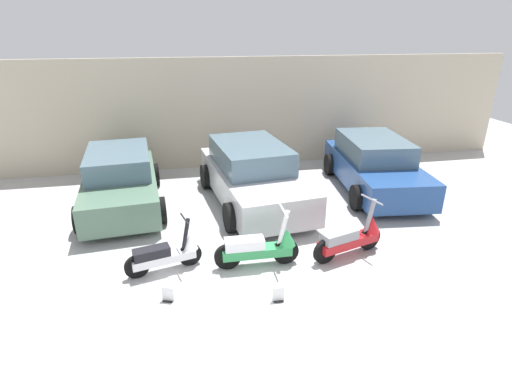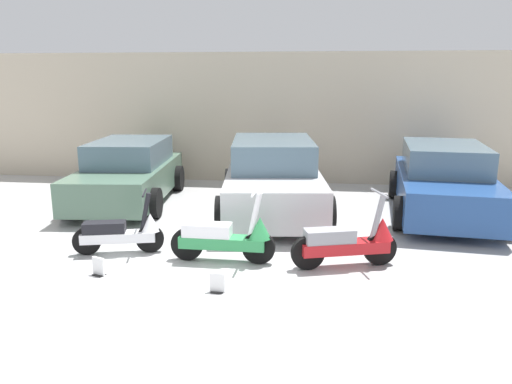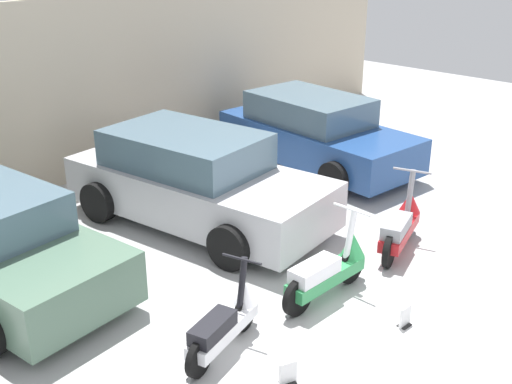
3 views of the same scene
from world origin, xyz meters
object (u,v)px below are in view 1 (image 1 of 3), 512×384
at_px(scooter_front_right, 261,247).
at_px(placard_near_left_scooter, 168,295).
at_px(car_rear_right, 374,165).
at_px(scooter_front_center, 351,237).
at_px(placard_near_right_scooter, 278,295).
at_px(scooter_front_left, 167,253).
at_px(car_rear_center, 253,175).
at_px(car_rear_left, 121,180).

bearing_deg(scooter_front_right, placard_near_left_scooter, -155.29).
bearing_deg(car_rear_right, scooter_front_center, -26.48).
distance_m(placard_near_left_scooter, placard_near_right_scooter, 1.77).
height_order(scooter_front_left, placard_near_left_scooter, scooter_front_left).
distance_m(scooter_front_left, scooter_front_center, 3.46).
distance_m(car_rear_right, placard_near_right_scooter, 5.69).
bearing_deg(placard_near_right_scooter, car_rear_center, 85.29).
bearing_deg(scooter_front_left, car_rear_left, 95.15).
height_order(scooter_front_right, placard_near_left_scooter, scooter_front_right).
bearing_deg(car_rear_center, placard_near_left_scooter, -36.32).
distance_m(car_rear_center, placard_near_right_scooter, 4.07).
height_order(scooter_front_center, car_rear_center, car_rear_center).
height_order(scooter_front_center, placard_near_left_scooter, scooter_front_center).
relative_size(scooter_front_center, car_rear_right, 0.36).
distance_m(scooter_front_center, car_rear_left, 5.67).
bearing_deg(car_rear_center, scooter_front_center, 18.46).
relative_size(car_rear_center, car_rear_right, 1.06).
bearing_deg(placard_near_right_scooter, car_rear_right, 48.98).
relative_size(scooter_front_left, scooter_front_center, 0.89).
xyz_separation_m(scooter_front_left, scooter_front_center, (3.46, -0.14, 0.05)).
bearing_deg(car_rear_left, placard_near_right_scooter, 27.62).
xyz_separation_m(scooter_front_right, placard_near_left_scooter, (-1.67, -0.74, -0.27)).
bearing_deg(car_rear_left, scooter_front_left, 14.06).
xyz_separation_m(car_rear_center, placard_near_right_scooter, (-0.33, -4.02, -0.58)).
distance_m(car_rear_left, car_rear_center, 3.23).
distance_m(scooter_front_left, car_rear_center, 3.48).
bearing_deg(scooter_front_center, placard_near_right_scooter, -163.96).
bearing_deg(car_rear_left, car_rear_right, 83.30).
height_order(car_rear_right, placard_near_right_scooter, car_rear_right).
bearing_deg(car_rear_right, scooter_front_right, -43.92).
distance_m(scooter_front_right, car_rear_right, 4.96).
xyz_separation_m(scooter_front_left, scooter_front_right, (1.68, -0.17, 0.04)).
height_order(car_rear_center, car_rear_right, car_rear_center).
bearing_deg(placard_near_right_scooter, scooter_front_center, 32.97).
distance_m(scooter_front_left, car_rear_right, 6.26).
xyz_separation_m(car_rear_center, car_rear_right, (3.39, 0.25, -0.04)).
bearing_deg(scooter_front_center, car_rear_center, 98.42).
distance_m(car_rear_left, placard_near_left_scooter, 4.28).
relative_size(car_rear_right, placard_near_left_scooter, 16.24).
bearing_deg(car_rear_center, car_rear_right, 87.42).
distance_m(scooter_front_center, placard_near_right_scooter, 2.06).
height_order(scooter_front_left, placard_near_right_scooter, scooter_front_left).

